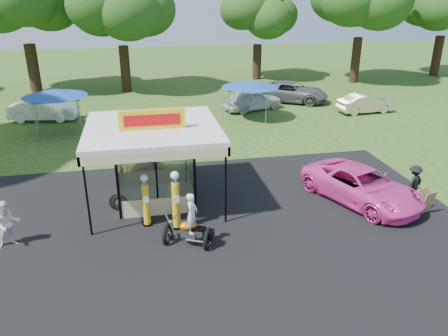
{
  "coord_description": "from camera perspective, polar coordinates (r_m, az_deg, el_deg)",
  "views": [
    {
      "loc": [
        -2.45,
        -12.36,
        8.54
      ],
      "look_at": [
        0.79,
        4.0,
        1.68
      ],
      "focal_mm": 35.0,
      "sensor_mm": 36.0,
      "label": 1
    }
  ],
  "objects": [
    {
      "name": "oak_far_d",
      "position": [
        44.96,
        4.5,
        19.12
      ],
      "size": [
        7.97,
        7.97,
        9.48
      ],
      "color": "black",
      "rests_on": "ground"
    },
    {
      "name": "oak_far_e",
      "position": [
        44.96,
        17.63,
        20.15
      ],
      "size": [
        9.94,
        9.94,
        11.84
      ],
      "color": "black",
      "rests_on": "ground"
    },
    {
      "name": "pink_sedan",
      "position": [
        19.57,
        17.51,
        -2.21
      ],
      "size": [
        4.39,
        5.94,
        1.5
      ],
      "primitive_type": "imported",
      "rotation": [
        0.0,
        0.0,
        0.4
      ],
      "color": "#FF45B2",
      "rests_on": "ground"
    },
    {
      "name": "oak_far_b",
      "position": [
        42.31,
        -24.8,
        18.81
      ],
      "size": [
        9.62,
        9.62,
        11.47
      ],
      "color": "black",
      "rests_on": "ground"
    },
    {
      "name": "oak_far_f",
      "position": [
        51.66,
        27.03,
        18.52
      ],
      "size": [
        9.2,
        9.2,
        11.08
      ],
      "color": "black",
      "rests_on": "ground"
    },
    {
      "name": "oak_far_c",
      "position": [
        39.99,
        -13.43,
        19.79
      ],
      "size": [
        9.54,
        9.54,
        11.24
      ],
      "color": "black",
      "rests_on": "ground"
    },
    {
      "name": "bg_car_a",
      "position": [
        33.09,
        -22.52,
        7.06
      ],
      "size": [
        4.8,
        2.3,
        1.52
      ],
      "primitive_type": "imported",
      "rotation": [
        0.0,
        0.0,
        1.42
      ],
      "color": "white",
      "rests_on": "ground"
    },
    {
      "name": "motorcycle",
      "position": [
        15.56,
        -4.39,
        -7.43
      ],
      "size": [
        1.87,
        1.46,
        2.14
      ],
      "rotation": [
        0.0,
        0.0,
        -0.43
      ],
      "color": "black",
      "rests_on": "ground"
    },
    {
      "name": "bg_car_d",
      "position": [
        36.3,
        8.83,
        9.8
      ],
      "size": [
        6.35,
        5.15,
        1.61
      ],
      "primitive_type": "imported",
      "rotation": [
        0.0,
        0.0,
        1.06
      ],
      "color": "slate",
      "rests_on": "ground"
    },
    {
      "name": "tent_west",
      "position": [
        29.59,
        -21.25,
        9.12
      ],
      "size": [
        3.98,
        3.98,
        2.78
      ],
      "rotation": [
        0.0,
        0.0,
        0.17
      ],
      "color": "gray",
      "rests_on": "ground"
    },
    {
      "name": "gas_station_kiosk",
      "position": [
        18.63,
        -9.05,
        0.8
      ],
      "size": [
        5.4,
        5.4,
        4.18
      ],
      "color": "white",
      "rests_on": "ground"
    },
    {
      "name": "bg_car_e",
      "position": [
        34.24,
        17.98,
        8.02
      ],
      "size": [
        4.29,
        1.82,
        1.38
      ],
      "primitive_type": "imported",
      "rotation": [
        0.0,
        0.0,
        1.66
      ],
      "color": "beige",
      "rests_on": "ground"
    },
    {
      "name": "spectator_east_a",
      "position": [
        20.66,
        23.56,
        -1.7
      ],
      "size": [
        1.14,
        0.89,
        1.54
      ],
      "primitive_type": "imported",
      "rotation": [
        0.0,
        0.0,
        3.51
      ],
      "color": "black",
      "rests_on": "ground"
    },
    {
      "name": "spare_tires",
      "position": [
        18.71,
        -13.65,
        -4.35
      ],
      "size": [
        0.81,
        0.5,
        0.68
      ],
      "rotation": [
        0.0,
        0.0,
        0.04
      ],
      "color": "black",
      "rests_on": "ground"
    },
    {
      "name": "bg_car_c",
      "position": [
        33.42,
        3.69,
        8.89
      ],
      "size": [
        4.93,
        3.21,
        1.56
      ],
      "primitive_type": "imported",
      "rotation": [
        0.0,
        0.0,
        1.9
      ],
      "color": "silver",
      "rests_on": "ground"
    },
    {
      "name": "tent_east",
      "position": [
        30.6,
        3.43,
        10.88
      ],
      "size": [
        3.91,
        3.91,
        2.73
      ],
      "rotation": [
        0.0,
        0.0,
        -0.37
      ],
      "color": "gray",
      "rests_on": "ground"
    },
    {
      "name": "kiosk_car",
      "position": [
        21.16,
        -9.14,
        -0.33
      ],
      "size": [
        2.82,
        1.13,
        0.96
      ],
      "primitive_type": "imported",
      "rotation": [
        0.0,
        0.0,
        1.57
      ],
      "color": "gold",
      "rests_on": "ground"
    },
    {
      "name": "asphalt_apron",
      "position": [
        16.88,
        -1.33,
        -7.97
      ],
      "size": [
        20.0,
        14.0,
        0.04
      ],
      "primitive_type": "cube",
      "color": "black",
      "rests_on": "ground"
    },
    {
      "name": "ground",
      "position": [
        15.22,
        0.0,
        -11.77
      ],
      "size": [
        120.0,
        120.0,
        0.0
      ],
      "primitive_type": "plane",
      "color": "#2C4917",
      "rests_on": "ground"
    },
    {
      "name": "spectator_west",
      "position": [
        17.22,
        -26.45,
        -6.59
      ],
      "size": [
        1.05,
        0.94,
        1.77
      ],
      "primitive_type": "imported",
      "rotation": [
        0.0,
        0.0,
        0.37
      ],
      "color": "white",
      "rests_on": "ground"
    },
    {
      "name": "a_frame_sign",
      "position": [
        19.61,
        24.83,
        -4.02
      ],
      "size": [
        0.61,
        0.64,
        1.02
      ],
      "rotation": [
        0.0,
        0.0,
        0.25
      ],
      "color": "#593819",
      "rests_on": "ground"
    },
    {
      "name": "gas_pump_left",
      "position": [
        16.94,
        -10.15,
        -4.34
      ],
      "size": [
        0.4,
        0.4,
        2.15
      ],
      "color": "black",
      "rests_on": "ground"
    },
    {
      "name": "gas_pump_right",
      "position": [
        16.52,
        -6.29,
        -4.41
      ],
      "size": [
        0.44,
        0.44,
        2.38
      ],
      "color": "black",
      "rests_on": "ground"
    }
  ]
}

